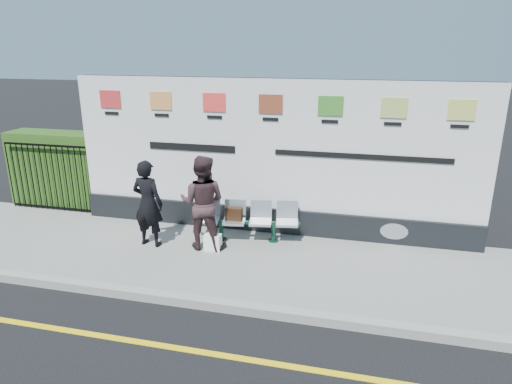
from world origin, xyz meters
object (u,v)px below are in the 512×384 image
at_px(bench, 247,230).
at_px(woman_left, 148,203).
at_px(woman_right, 203,203).
at_px(billboard, 271,168).

distance_m(bench, woman_left, 1.93).
distance_m(bench, woman_right, 1.08).
bearing_deg(bench, woman_right, -155.48).
bearing_deg(woman_right, billboard, -137.26).
height_order(bench, woman_right, woman_right).
bearing_deg(woman_left, billboard, -142.70).
xyz_separation_m(billboard, woman_left, (-2.05, -1.22, -0.48)).
height_order(billboard, bench, billboard).
distance_m(billboard, woman_right, 1.55).
xyz_separation_m(billboard, bench, (-0.32, -0.61, -1.09)).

